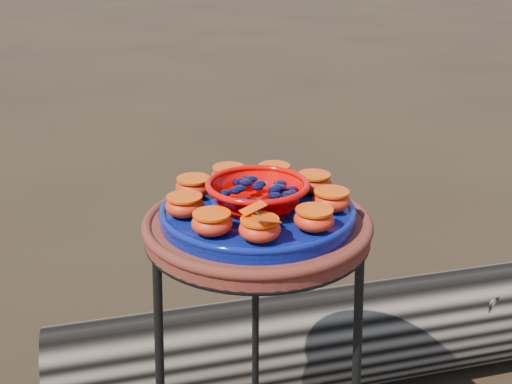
{
  "coord_description": "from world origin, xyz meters",
  "views": [
    {
      "loc": [
        -0.02,
        -1.04,
        1.2
      ],
      "look_at": [
        -0.0,
        0.0,
        0.79
      ],
      "focal_mm": 45.0,
      "sensor_mm": 36.0,
      "label": 1
    }
  ],
  "objects_px": {
    "red_bowl": "(257,195)",
    "driftwood_log": "(330,339)",
    "terracotta_saucer": "(257,228)",
    "cobalt_plate": "(257,214)"
  },
  "relations": [
    {
      "from": "red_bowl",
      "to": "driftwood_log",
      "type": "xyz_separation_m",
      "value": [
        0.22,
        0.48,
        -0.64
      ]
    },
    {
      "from": "terracotta_saucer",
      "to": "cobalt_plate",
      "type": "distance_m",
      "value": 0.03
    },
    {
      "from": "terracotta_saucer",
      "to": "driftwood_log",
      "type": "xyz_separation_m",
      "value": [
        0.22,
        0.48,
        -0.57
      ]
    },
    {
      "from": "red_bowl",
      "to": "driftwood_log",
      "type": "relative_size",
      "value": 0.11
    },
    {
      "from": "red_bowl",
      "to": "driftwood_log",
      "type": "height_order",
      "value": "red_bowl"
    },
    {
      "from": "driftwood_log",
      "to": "cobalt_plate",
      "type": "bearing_deg",
      "value": -113.98
    },
    {
      "from": "cobalt_plate",
      "to": "red_bowl",
      "type": "xyz_separation_m",
      "value": [
        0.0,
        0.0,
        0.04
      ]
    },
    {
      "from": "cobalt_plate",
      "to": "driftwood_log",
      "type": "relative_size",
      "value": 0.22
    },
    {
      "from": "terracotta_saucer",
      "to": "cobalt_plate",
      "type": "xyz_separation_m",
      "value": [
        0.0,
        0.0,
        0.03
      ]
    },
    {
      "from": "terracotta_saucer",
      "to": "cobalt_plate",
      "type": "bearing_deg",
      "value": 0.0
    }
  ]
}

